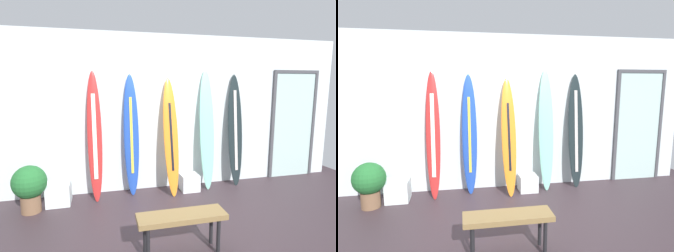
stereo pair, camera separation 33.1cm
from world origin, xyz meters
TOP-DOWN VIEW (x-y plane):
  - ground at (0.00, 0.00)m, footprint 8.00×8.00m
  - wall_back at (0.00, 1.30)m, footprint 7.20×0.20m
  - surfboard_crimson at (-1.22, 0.96)m, footprint 0.25×0.42m
  - surfboard_cobalt at (-0.61, 1.03)m, footprint 0.26×0.29m
  - surfboard_sunset at (0.06, 0.90)m, footprint 0.26×0.51m
  - surfboard_seafoam at (0.76, 1.00)m, footprint 0.29×0.37m
  - surfboard_charcoal at (1.35, 1.03)m, footprint 0.29×0.30m
  - display_block_left at (0.41, 0.93)m, footprint 0.32×0.32m
  - display_block_center at (-1.81, 0.88)m, footprint 0.37×0.37m
  - glass_door at (2.75, 1.18)m, footprint 1.03×0.06m
  - potted_plant at (-2.18, 0.68)m, footprint 0.49×0.49m
  - bench at (-0.26, -0.82)m, footprint 1.01×0.30m

SIDE VIEW (x-z plane):
  - ground at x=0.00m, z-range -0.04..0.00m
  - display_block_left at x=0.41m, z-range 0.00..0.29m
  - display_block_center at x=-1.81m, z-range 0.00..0.34m
  - bench at x=-0.26m, z-range 0.17..0.65m
  - potted_plant at x=-2.18m, z-range 0.06..0.78m
  - surfboard_sunset at x=0.06m, z-range -0.01..2.02m
  - surfboard_charcoal at x=1.35m, z-range -0.02..2.09m
  - surfboard_cobalt at x=-0.61m, z-range 0.00..2.09m
  - surfboard_crimson at x=-1.22m, z-range 0.00..2.14m
  - surfboard_seafoam at x=0.76m, z-range -0.02..2.18m
  - glass_door at x=2.75m, z-range 0.03..2.23m
  - wall_back at x=0.00m, z-range 0.00..2.80m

